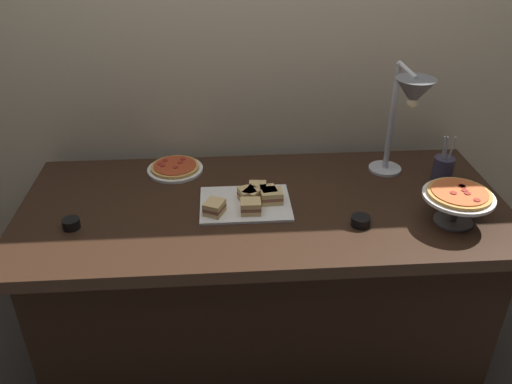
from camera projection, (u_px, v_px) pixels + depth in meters
ground_plane at (263, 341)px, 2.44m from camera, size 8.00×8.00×0.00m
back_wall at (255, 56)px, 2.26m from camera, size 4.40×0.04×2.40m
buffet_table at (263, 277)px, 2.24m from camera, size 1.90×0.84×0.76m
heat_lamp at (409, 101)px, 1.96m from camera, size 0.15×0.34×0.48m
pizza_plate_front at (175, 168)px, 2.28m from camera, size 0.24×0.24×0.03m
pizza_plate_center at (458, 198)px, 1.88m from camera, size 0.26×0.26×0.13m
sandwich_platter at (249, 200)px, 2.02m from camera, size 0.35×0.27×0.06m
sauce_cup_near at (71, 223)px, 1.89m from camera, size 0.06×0.06×0.04m
sauce_cup_far at (361, 221)px, 1.91m from camera, size 0.07×0.07×0.04m
utensil_holder at (443, 169)px, 2.17m from camera, size 0.08×0.08×0.22m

